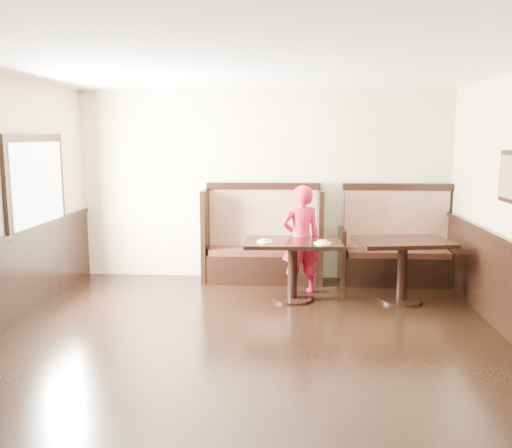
# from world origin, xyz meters

# --- Properties ---
(ground) EXTENTS (7.00, 7.00, 0.00)m
(ground) POSITION_xyz_m (0.00, 0.00, 0.00)
(ground) COLOR black
(ground) RESTS_ON ground
(room_shell) EXTENTS (7.00, 7.00, 7.00)m
(room_shell) POSITION_xyz_m (-0.30, 0.28, 0.67)
(room_shell) COLOR beige
(room_shell) RESTS_ON ground
(booth_main) EXTENTS (1.75, 0.72, 1.45)m
(booth_main) POSITION_xyz_m (0.00, 3.30, 0.53)
(booth_main) COLOR black
(booth_main) RESTS_ON ground
(booth_neighbor) EXTENTS (1.65, 0.72, 1.45)m
(booth_neighbor) POSITION_xyz_m (1.95, 3.29, 0.48)
(booth_neighbor) COLOR black
(booth_neighbor) RESTS_ON ground
(table_main) EXTENTS (1.27, 0.82, 0.79)m
(table_main) POSITION_xyz_m (0.44, 2.33, 0.61)
(table_main) COLOR black
(table_main) RESTS_ON ground
(table_neighbor) EXTENTS (1.27, 0.93, 0.81)m
(table_neighbor) POSITION_xyz_m (1.85, 2.36, 0.61)
(table_neighbor) COLOR black
(table_neighbor) RESTS_ON ground
(child) EXTENTS (0.62, 0.49, 1.48)m
(child) POSITION_xyz_m (0.55, 2.68, 0.74)
(child) COLOR #B41331
(child) RESTS_ON ground
(pizza_plate_left) EXTENTS (0.20, 0.20, 0.04)m
(pizza_plate_left) POSITION_xyz_m (0.08, 2.21, 0.80)
(pizza_plate_left) COLOR white
(pizza_plate_left) RESTS_ON table_main
(pizza_plate_right) EXTENTS (0.22, 0.22, 0.04)m
(pizza_plate_right) POSITION_xyz_m (0.81, 2.16, 0.81)
(pizza_plate_right) COLOR white
(pizza_plate_right) RESTS_ON table_main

